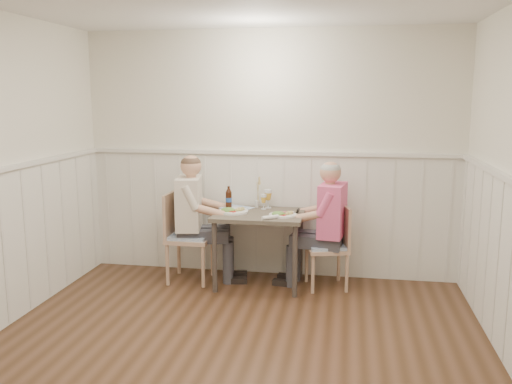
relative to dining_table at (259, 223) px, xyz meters
The scene contains 16 objects.
ground_plane 1.95m from the dining_table, 88.54° to the right, with size 4.50×4.50×0.00m, color #422917.
room_shell 2.04m from the dining_table, 88.54° to the right, with size 4.04×4.54×2.60m.
wainscot 1.15m from the dining_table, 87.67° to the right, with size 4.00×4.49×1.34m.
dining_table is the anchor object (origin of this frame).
chair_right 0.76m from the dining_table, ahead, with size 0.48×0.48×0.84m.
chair_left 0.80m from the dining_table, behind, with size 0.44×0.44×0.93m.
man_in_pink 0.70m from the dining_table, ahead, with size 0.65×0.45×1.31m.
diner_cream 0.70m from the dining_table, behind, with size 0.67×0.48×1.35m.
plate_man 0.29m from the dining_table, 21.96° to the right, with size 0.27×0.27×0.07m.
plate_diner 0.31m from the dining_table, behind, with size 0.31×0.31×0.08m.
beer_glass_a 0.35m from the dining_table, 78.87° to the left, with size 0.08×0.08×0.20m.
beer_glass_b 0.28m from the dining_table, 86.02° to the left, with size 0.06×0.06×0.16m.
beer_bottle 0.45m from the dining_table, 152.17° to the left, with size 0.07×0.07×0.23m.
rolled_napkin 0.32m from the dining_table, 60.28° to the right, with size 0.16×0.13×0.04m.
grass_vase 0.38m from the dining_table, 104.48° to the left, with size 0.04×0.04×0.35m.
gingham_mat 0.35m from the dining_table, 144.77° to the left, with size 0.37×0.35×0.01m.
Camera 1 is at (0.82, -3.42, 1.91)m, focal length 38.00 mm.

